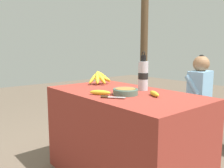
{
  "coord_description": "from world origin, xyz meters",
  "views": [
    {
      "loc": [
        1.47,
        -1.35,
        1.17
      ],
      "look_at": [
        -0.22,
        0.05,
        0.84
      ],
      "focal_mm": 38.0,
      "sensor_mm": 36.0,
      "label": 1
    }
  ],
  "objects_px": {
    "water_bottle": "(143,75)",
    "seated_vendor": "(196,91)",
    "loose_banana_side": "(154,94)",
    "serving_bowl": "(125,91)",
    "wooden_bench": "(199,113)",
    "banana_bunch_green": "(172,99)",
    "banana_bunch_ripe": "(100,77)",
    "knife": "(109,97)",
    "loose_banana_front": "(100,93)",
    "support_post_near": "(144,39)"
  },
  "relations": [
    {
      "from": "water_bottle",
      "to": "wooden_bench",
      "type": "relative_size",
      "value": 0.21
    },
    {
      "from": "banana_bunch_ripe",
      "to": "seated_vendor",
      "type": "xyz_separation_m",
      "value": [
        0.36,
        1.27,
        -0.24
      ]
    },
    {
      "from": "seated_vendor",
      "to": "loose_banana_side",
      "type": "bearing_deg",
      "value": 99.75
    },
    {
      "from": "loose_banana_side",
      "to": "banana_bunch_green",
      "type": "relative_size",
      "value": 0.6
    },
    {
      "from": "banana_bunch_ripe",
      "to": "knife",
      "type": "distance_m",
      "value": 0.71
    },
    {
      "from": "seated_vendor",
      "to": "support_post_near",
      "type": "distance_m",
      "value": 1.3
    },
    {
      "from": "water_bottle",
      "to": "wooden_bench",
      "type": "xyz_separation_m",
      "value": [
        -0.14,
        1.22,
        -0.59
      ]
    },
    {
      "from": "serving_bowl",
      "to": "seated_vendor",
      "type": "relative_size",
      "value": 0.19
    },
    {
      "from": "water_bottle",
      "to": "seated_vendor",
      "type": "xyz_separation_m",
      "value": [
        -0.17,
        1.18,
        -0.31
      ]
    },
    {
      "from": "banana_bunch_ripe",
      "to": "banana_bunch_green",
      "type": "bearing_deg",
      "value": 91.2
    },
    {
      "from": "banana_bunch_ripe",
      "to": "seated_vendor",
      "type": "distance_m",
      "value": 1.34
    },
    {
      "from": "wooden_bench",
      "to": "seated_vendor",
      "type": "height_order",
      "value": "seated_vendor"
    },
    {
      "from": "knife",
      "to": "seated_vendor",
      "type": "relative_size",
      "value": 0.15
    },
    {
      "from": "banana_bunch_ripe",
      "to": "loose_banana_side",
      "type": "xyz_separation_m",
      "value": [
        0.77,
        -0.04,
        -0.05
      ]
    },
    {
      "from": "knife",
      "to": "seated_vendor",
      "type": "bearing_deg",
      "value": 59.84
    },
    {
      "from": "banana_bunch_ripe",
      "to": "banana_bunch_green",
      "type": "relative_size",
      "value": 1.09
    },
    {
      "from": "loose_banana_side",
      "to": "support_post_near",
      "type": "height_order",
      "value": "support_post_near"
    },
    {
      "from": "wooden_bench",
      "to": "banana_bunch_green",
      "type": "xyz_separation_m",
      "value": [
        -0.42,
        -0.0,
        0.12
      ]
    },
    {
      "from": "wooden_bench",
      "to": "seated_vendor",
      "type": "distance_m",
      "value": 0.29
    },
    {
      "from": "serving_bowl",
      "to": "knife",
      "type": "relative_size",
      "value": 1.27
    },
    {
      "from": "serving_bowl",
      "to": "loose_banana_front",
      "type": "height_order",
      "value": "serving_bowl"
    },
    {
      "from": "knife",
      "to": "banana_bunch_ripe",
      "type": "bearing_deg",
      "value": 110.26
    },
    {
      "from": "water_bottle",
      "to": "seated_vendor",
      "type": "bearing_deg",
      "value": 98.13
    },
    {
      "from": "loose_banana_side",
      "to": "banana_bunch_green",
      "type": "bearing_deg",
      "value": 120.61
    },
    {
      "from": "banana_bunch_ripe",
      "to": "support_post_near",
      "type": "relative_size",
      "value": 0.11
    },
    {
      "from": "serving_bowl",
      "to": "water_bottle",
      "type": "height_order",
      "value": "water_bottle"
    },
    {
      "from": "serving_bowl",
      "to": "wooden_bench",
      "type": "height_order",
      "value": "serving_bowl"
    },
    {
      "from": "support_post_near",
      "to": "knife",
      "type": "bearing_deg",
      "value": -53.75
    },
    {
      "from": "wooden_bench",
      "to": "banana_bunch_ripe",
      "type": "bearing_deg",
      "value": -106.67
    },
    {
      "from": "banana_bunch_ripe",
      "to": "serving_bowl",
      "type": "distance_m",
      "value": 0.6
    },
    {
      "from": "serving_bowl",
      "to": "wooden_bench",
      "type": "xyz_separation_m",
      "value": [
        -0.19,
        1.48,
        -0.48
      ]
    },
    {
      "from": "water_bottle",
      "to": "support_post_near",
      "type": "xyz_separation_m",
      "value": [
        -1.26,
        1.37,
        0.38
      ]
    },
    {
      "from": "water_bottle",
      "to": "banana_bunch_green",
      "type": "relative_size",
      "value": 1.3
    },
    {
      "from": "banana_bunch_ripe",
      "to": "water_bottle",
      "type": "distance_m",
      "value": 0.54
    },
    {
      "from": "support_post_near",
      "to": "seated_vendor",
      "type": "bearing_deg",
      "value": -9.81
    },
    {
      "from": "banana_bunch_ripe",
      "to": "loose_banana_side",
      "type": "relative_size",
      "value": 1.82
    },
    {
      "from": "water_bottle",
      "to": "support_post_near",
      "type": "bearing_deg",
      "value": 132.55
    },
    {
      "from": "water_bottle",
      "to": "loose_banana_front",
      "type": "height_order",
      "value": "water_bottle"
    },
    {
      "from": "loose_banana_front",
      "to": "serving_bowl",
      "type": "bearing_deg",
      "value": 54.14
    },
    {
      "from": "water_bottle",
      "to": "loose_banana_side",
      "type": "height_order",
      "value": "water_bottle"
    },
    {
      "from": "water_bottle",
      "to": "loose_banana_front",
      "type": "xyz_separation_m",
      "value": [
        -0.07,
        -0.43,
        -0.12
      ]
    },
    {
      "from": "loose_banana_side",
      "to": "seated_vendor",
      "type": "xyz_separation_m",
      "value": [
        -0.41,
        1.31,
        -0.19
      ]
    },
    {
      "from": "water_bottle",
      "to": "seated_vendor",
      "type": "height_order",
      "value": "water_bottle"
    },
    {
      "from": "loose_banana_front",
      "to": "wooden_bench",
      "type": "xyz_separation_m",
      "value": [
        -0.07,
        1.64,
        -0.48
      ]
    },
    {
      "from": "serving_bowl",
      "to": "banana_bunch_green",
      "type": "distance_m",
      "value": 1.64
    },
    {
      "from": "serving_bowl",
      "to": "support_post_near",
      "type": "height_order",
      "value": "support_post_near"
    },
    {
      "from": "water_bottle",
      "to": "loose_banana_side",
      "type": "distance_m",
      "value": 0.3
    },
    {
      "from": "loose_banana_side",
      "to": "support_post_near",
      "type": "relative_size",
      "value": 0.06
    },
    {
      "from": "seated_vendor",
      "to": "wooden_bench",
      "type": "bearing_deg",
      "value": -137.59
    },
    {
      "from": "serving_bowl",
      "to": "wooden_bench",
      "type": "distance_m",
      "value": 1.57
    }
  ]
}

